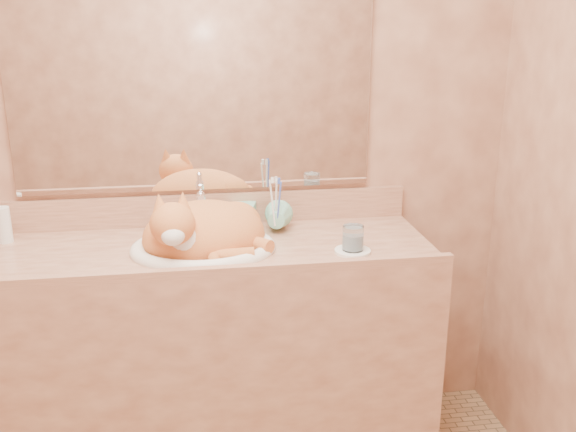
{
  "coord_description": "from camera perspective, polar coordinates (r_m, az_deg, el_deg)",
  "views": [
    {
      "loc": [
        -0.01,
        -1.37,
        1.62
      ],
      "look_at": [
        0.3,
        0.7,
        0.96
      ],
      "focal_mm": 40.0,
      "sensor_mm": 36.0,
      "label": 1
    }
  ],
  "objects": [
    {
      "name": "saucer",
      "position": [
        2.18,
        5.76,
        -3.13
      ],
      "size": [
        0.12,
        0.12,
        0.01
      ],
      "primitive_type": "cylinder",
      "color": "white",
      "rests_on": "vanity_counter"
    },
    {
      "name": "wall_back",
      "position": [
        2.4,
        -8.24,
        8.47
      ],
      "size": [
        2.4,
        0.02,
        2.5
      ],
      "primitive_type": "cube",
      "color": "brown",
      "rests_on": "ground"
    },
    {
      "name": "cat",
      "position": [
        2.2,
        -7.73,
        -1.17
      ],
      "size": [
        0.48,
        0.42,
        0.23
      ],
      "primitive_type": null,
      "rotation": [
        0.0,
        0.0,
        0.17
      ],
      "color": "#C1602C",
      "rests_on": "sink_basin"
    },
    {
      "name": "sink_basin",
      "position": [
        2.19,
        -7.59,
        -1.13
      ],
      "size": [
        0.56,
        0.5,
        0.15
      ],
      "primitive_type": null,
      "rotation": [
        0.0,
        0.0,
        0.22
      ],
      "color": "white",
      "rests_on": "vanity_counter"
    },
    {
      "name": "lotion_bottle",
      "position": [
        2.46,
        -23.97,
        -0.73
      ],
      "size": [
        0.05,
        0.05,
        0.13
      ],
      "primitive_type": "cylinder",
      "color": "white",
      "rests_on": "vanity_counter"
    },
    {
      "name": "faucet",
      "position": [
        2.36,
        -7.71,
        0.48
      ],
      "size": [
        0.07,
        0.12,
        0.17
      ],
      "primitive_type": null,
      "rotation": [
        0.0,
        0.0,
        -0.2
      ],
      "color": "white",
      "rests_on": "vanity_counter"
    },
    {
      "name": "toothbrushes",
      "position": [
        2.3,
        -1.08,
        1.36
      ],
      "size": [
        0.04,
        0.04,
        0.22
      ],
      "primitive_type": null,
      "color": "white",
      "rests_on": "toothbrush_cup"
    },
    {
      "name": "water_glass",
      "position": [
        2.16,
        5.8,
        -1.96
      ],
      "size": [
        0.07,
        0.07,
        0.08
      ],
      "primitive_type": "cylinder",
      "color": "silver",
      "rests_on": "saucer"
    },
    {
      "name": "toothbrush_cup",
      "position": [
        2.32,
        -1.07,
        -0.54
      ],
      "size": [
        0.13,
        0.13,
        0.1
      ],
      "primitive_type": "imported",
      "rotation": [
        0.0,
        0.0,
        -0.25
      ],
      "color": "#7AC4A9",
      "rests_on": "vanity_counter"
    },
    {
      "name": "vanity_counter",
      "position": [
        2.41,
        -7.29,
        -12.33
      ],
      "size": [
        1.6,
        0.55,
        0.85
      ],
      "primitive_type": null,
      "color": "brown",
      "rests_on": "floor"
    },
    {
      "name": "mirror",
      "position": [
        2.37,
        -8.39,
        11.76
      ],
      "size": [
        1.3,
        0.02,
        0.8
      ],
      "primitive_type": "cube",
      "color": "white",
      "rests_on": "wall_back"
    },
    {
      "name": "soap_dispenser",
      "position": [
        2.33,
        -4.37,
        0.71
      ],
      "size": [
        0.11,
        0.11,
        0.2
      ],
      "primitive_type": "imported",
      "rotation": [
        0.0,
        0.0,
        -0.24
      ],
      "color": "#7AC4A9",
      "rests_on": "vanity_counter"
    }
  ]
}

